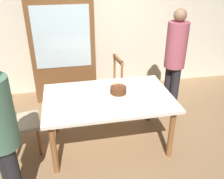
% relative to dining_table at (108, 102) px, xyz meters
% --- Properties ---
extents(ground, '(6.40, 6.40, 0.00)m').
position_rel_dining_table_xyz_m(ground, '(0.00, 0.00, -0.67)').
color(ground, '#93704C').
extents(back_wall, '(6.40, 0.10, 2.60)m').
position_rel_dining_table_xyz_m(back_wall, '(0.00, 1.85, 0.63)').
color(back_wall, beige).
rests_on(back_wall, ground).
extents(dining_table, '(1.68, 1.06, 0.75)m').
position_rel_dining_table_xyz_m(dining_table, '(0.00, 0.00, 0.00)').
color(dining_table, silver).
rests_on(dining_table, ground).
extents(birthday_cake, '(0.28, 0.28, 0.17)m').
position_rel_dining_table_xyz_m(birthday_cake, '(0.15, 0.05, 0.13)').
color(birthday_cake, silver).
rests_on(birthday_cake, dining_table).
extents(plate_near_celebrant, '(0.22, 0.22, 0.01)m').
position_rel_dining_table_xyz_m(plate_near_celebrant, '(-0.46, -0.24, 0.09)').
color(plate_near_celebrant, white).
rests_on(plate_near_celebrant, dining_table).
extents(plate_far_side, '(0.22, 0.22, 0.01)m').
position_rel_dining_table_xyz_m(plate_far_side, '(-0.08, 0.24, 0.09)').
color(plate_far_side, white).
rests_on(plate_far_side, dining_table).
extents(fork_near_celebrant, '(0.18, 0.02, 0.01)m').
position_rel_dining_table_xyz_m(fork_near_celebrant, '(-0.62, -0.23, 0.08)').
color(fork_near_celebrant, silver).
rests_on(fork_near_celebrant, dining_table).
extents(fork_far_side, '(0.18, 0.05, 0.01)m').
position_rel_dining_table_xyz_m(fork_far_side, '(-0.24, 0.25, 0.08)').
color(fork_far_side, silver).
rests_on(fork_far_side, dining_table).
extents(chair_spindle_back, '(0.49, 0.49, 0.95)m').
position_rel_dining_table_xyz_m(chair_spindle_back, '(0.16, 0.85, -0.21)').
color(chair_spindle_back, beige).
rests_on(chair_spindle_back, ground).
extents(chair_upholstered, '(0.51, 0.51, 0.95)m').
position_rel_dining_table_xyz_m(chair_upholstered, '(-1.23, 0.05, -0.14)').
color(chair_upholstered, tan).
rests_on(chair_upholstered, ground).
extents(person_celebrant, '(0.32, 0.32, 1.68)m').
position_rel_dining_table_xyz_m(person_celebrant, '(-1.14, -0.82, 0.29)').
color(person_celebrant, '#262328').
rests_on(person_celebrant, ground).
extents(person_guest, '(0.32, 0.32, 1.73)m').
position_rel_dining_table_xyz_m(person_guest, '(1.17, 0.60, 0.32)').
color(person_guest, '#262328').
rests_on(person_guest, ground).
extents(china_cabinet, '(1.10, 0.45, 1.90)m').
position_rel_dining_table_xyz_m(china_cabinet, '(-0.53, 1.56, 0.28)').
color(china_cabinet, brown).
rests_on(china_cabinet, ground).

